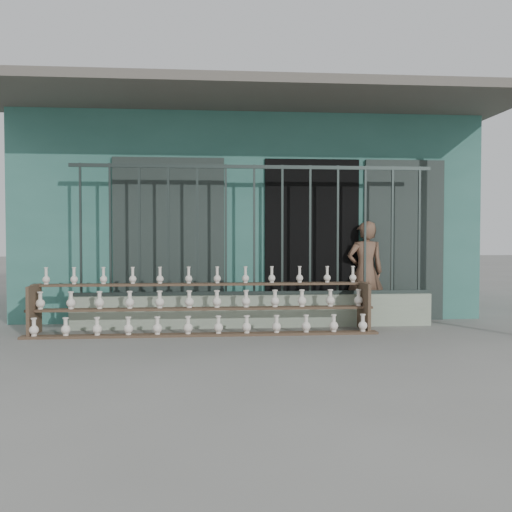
{
  "coord_description": "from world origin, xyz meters",
  "views": [
    {
      "loc": [
        -0.65,
        -6.56,
        1.26
      ],
      "look_at": [
        0.0,
        1.0,
        1.0
      ],
      "focal_mm": 40.0,
      "sensor_mm": 36.0,
      "label": 1
    }
  ],
  "objects": [
    {
      "name": "shelf_rack",
      "position": [
        -0.71,
        0.89,
        0.36
      ],
      "size": [
        4.5,
        0.68,
        0.85
      ],
      "color": "brown",
      "rests_on": "ground"
    },
    {
      "name": "workshop_building",
      "position": [
        0.0,
        4.23,
        1.62
      ],
      "size": [
        7.4,
        6.6,
        3.21
      ],
      "color": "#346E63",
      "rests_on": "ground"
    },
    {
      "name": "ground",
      "position": [
        0.0,
        0.0,
        0.0
      ],
      "size": [
        60.0,
        60.0,
        0.0
      ],
      "primitive_type": "plane",
      "color": "slate"
    },
    {
      "name": "elderly_woman",
      "position": [
        1.67,
        1.65,
        0.74
      ],
      "size": [
        0.54,
        0.36,
        1.48
      ],
      "primitive_type": "imported",
      "rotation": [
        0.0,
        0.0,
        3.14
      ],
      "color": "brown",
      "rests_on": "ground"
    },
    {
      "name": "security_fence",
      "position": [
        -0.0,
        1.3,
        1.35
      ],
      "size": [
        5.0,
        0.04,
        1.8
      ],
      "color": "#283330",
      "rests_on": "parapet_wall"
    },
    {
      "name": "parapet_wall",
      "position": [
        0.0,
        1.3,
        0.23
      ],
      "size": [
        5.0,
        0.2,
        0.45
      ],
      "primitive_type": "cube",
      "color": "#9AAA92",
      "rests_on": "ground"
    }
  ]
}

